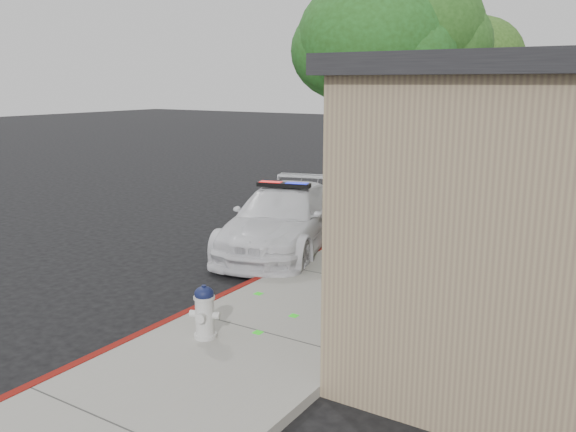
{
  "coord_description": "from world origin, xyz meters",
  "views": [
    {
      "loc": [
        6.55,
        -7.04,
        3.92
      ],
      "look_at": [
        0.34,
        2.74,
        1.31
      ],
      "focal_mm": 37.06,
      "sensor_mm": 36.0,
      "label": 1
    }
  ],
  "objects_px": {
    "street_tree_far": "(478,60)",
    "fire_hydrant": "(205,312)",
    "street_tree_near": "(372,47)",
    "police_car": "(284,219)",
    "street_tree_mid": "(410,35)"
  },
  "relations": [
    {
      "from": "fire_hydrant",
      "to": "street_tree_near",
      "type": "height_order",
      "value": "street_tree_near"
    },
    {
      "from": "street_tree_mid",
      "to": "street_tree_near",
      "type": "bearing_deg",
      "value": -116.45
    },
    {
      "from": "police_car",
      "to": "street_tree_mid",
      "type": "xyz_separation_m",
      "value": [
        2.29,
        1.7,
        4.2
      ]
    },
    {
      "from": "street_tree_near",
      "to": "police_car",
      "type": "bearing_deg",
      "value": -157.58
    },
    {
      "from": "police_car",
      "to": "street_tree_mid",
      "type": "distance_m",
      "value": 5.08
    },
    {
      "from": "street_tree_near",
      "to": "street_tree_far",
      "type": "xyz_separation_m",
      "value": [
        -0.18,
        9.06,
        -0.0
      ]
    },
    {
      "from": "street_tree_near",
      "to": "street_tree_far",
      "type": "height_order",
      "value": "street_tree_near"
    },
    {
      "from": "police_car",
      "to": "street_tree_mid",
      "type": "height_order",
      "value": "street_tree_mid"
    },
    {
      "from": "street_tree_mid",
      "to": "fire_hydrant",
      "type": "bearing_deg",
      "value": -93.24
    },
    {
      "from": "street_tree_mid",
      "to": "police_car",
      "type": "bearing_deg",
      "value": -143.41
    },
    {
      "from": "police_car",
      "to": "fire_hydrant",
      "type": "relative_size",
      "value": 6.77
    },
    {
      "from": "fire_hydrant",
      "to": "police_car",
      "type": "bearing_deg",
      "value": 89.08
    },
    {
      "from": "street_tree_far",
      "to": "fire_hydrant",
      "type": "bearing_deg",
      "value": -89.0
    },
    {
      "from": "street_tree_far",
      "to": "street_tree_near",
      "type": "bearing_deg",
      "value": -88.89
    },
    {
      "from": "police_car",
      "to": "street_tree_far",
      "type": "height_order",
      "value": "street_tree_far"
    }
  ]
}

